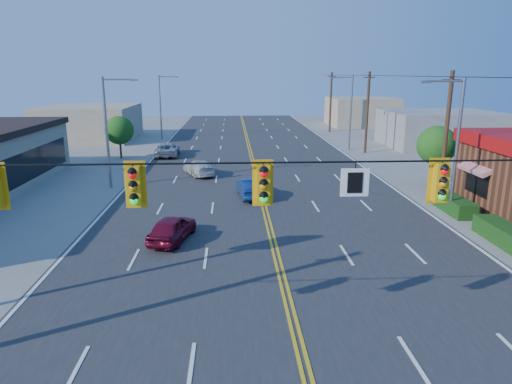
{
  "coord_description": "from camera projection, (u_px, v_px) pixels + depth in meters",
  "views": [
    {
      "loc": [
        -2.01,
        -11.44,
        8.22
      ],
      "look_at": [
        -0.76,
        11.58,
        2.2
      ],
      "focal_mm": 32.0,
      "sensor_mm": 36.0,
      "label": 1
    }
  ],
  "objects": [
    {
      "name": "ground",
      "position": [
        304.0,
        365.0,
        13.23
      ],
      "size": [
        160.0,
        160.0,
        0.0
      ],
      "primitive_type": "plane",
      "color": "gray",
      "rests_on": "ground"
    },
    {
      "name": "road",
      "position": [
        260.0,
        192.0,
        32.55
      ],
      "size": [
        20.0,
        120.0,
        0.06
      ],
      "primitive_type": "cube",
      "color": "#2D2D30",
      "rests_on": "ground"
    },
    {
      "name": "signal_span",
      "position": [
        304.0,
        204.0,
        11.99
      ],
      "size": [
        24.32,
        0.34,
        9.0
      ],
      "color": "#47301E",
      "rests_on": "ground"
    },
    {
      "name": "streetlight_se",
      "position": [
        454.0,
        140.0,
        26.18
      ],
      "size": [
        2.55,
        0.25,
        8.0
      ],
      "color": "gray",
      "rests_on": "ground"
    },
    {
      "name": "streetlight_ne",
      "position": [
        349.0,
        108.0,
        49.37
      ],
      "size": [
        2.55,
        0.25,
        8.0
      ],
      "color": "gray",
      "rests_on": "ground"
    },
    {
      "name": "streetlight_sw",
      "position": [
        109.0,
        126.0,
        32.78
      ],
      "size": [
        2.55,
        0.25,
        8.0
      ],
      "color": "gray",
      "rests_on": "ground"
    },
    {
      "name": "streetlight_nw",
      "position": [
        162.0,
        103.0,
        57.9
      ],
      "size": [
        2.55,
        0.25,
        8.0
      ],
      "color": "gray",
      "rests_on": "ground"
    },
    {
      "name": "utility_pole_near",
      "position": [
        446.0,
        136.0,
        30.2
      ],
      "size": [
        0.28,
        0.28,
        8.4
      ],
      "primitive_type": "cylinder",
      "color": "#47301E",
      "rests_on": "ground"
    },
    {
      "name": "utility_pole_mid",
      "position": [
        367.0,
        113.0,
        47.59
      ],
      "size": [
        0.28,
        0.28,
        8.4
      ],
      "primitive_type": "cylinder",
      "color": "#47301E",
      "rests_on": "ground"
    },
    {
      "name": "utility_pole_far",
      "position": [
        331.0,
        102.0,
        64.98
      ],
      "size": [
        0.28,
        0.28,
        8.4
      ],
      "primitive_type": "cylinder",
      "color": "#47301E",
      "rests_on": "ground"
    },
    {
      "name": "tree_kfc_rear",
      "position": [
        437.0,
        145.0,
        34.45
      ],
      "size": [
        2.94,
        2.94,
        4.41
      ],
      "color": "#47301E",
      "rests_on": "ground"
    },
    {
      "name": "tree_west",
      "position": [
        119.0,
        130.0,
        44.69
      ],
      "size": [
        2.8,
        2.8,
        4.2
      ],
      "color": "#47301E",
      "rests_on": "ground"
    },
    {
      "name": "bld_east_mid",
      "position": [
        440.0,
        129.0,
        52.52
      ],
      "size": [
        12.0,
        10.0,
        4.0
      ],
      "primitive_type": "cube",
      "color": "gray",
      "rests_on": "ground"
    },
    {
      "name": "bld_west_far",
      "position": [
        90.0,
        123.0,
        58.03
      ],
      "size": [
        11.0,
        12.0,
        4.2
      ],
      "primitive_type": "cube",
      "color": "tan",
      "rests_on": "ground"
    },
    {
      "name": "bld_east_far",
      "position": [
        361.0,
        112.0,
        73.57
      ],
      "size": [
        10.0,
        10.0,
        4.4
      ],
      "primitive_type": "cube",
      "color": "tan",
      "rests_on": "ground"
    },
    {
      "name": "car_magenta",
      "position": [
        172.0,
        229.0,
        22.83
      ],
      "size": [
        2.4,
        4.05,
        1.29
      ],
      "primitive_type": "imported",
      "rotation": [
        0.0,
        0.0,
        2.9
      ],
      "color": "maroon",
      "rests_on": "ground"
    },
    {
      "name": "car_blue",
      "position": [
        250.0,
        188.0,
        30.88
      ],
      "size": [
        1.84,
        4.1,
        1.31
      ],
      "primitive_type": "imported",
      "rotation": [
        0.0,
        0.0,
        3.26
      ],
      "color": "navy",
      "rests_on": "ground"
    },
    {
      "name": "car_white",
      "position": [
        199.0,
        168.0,
        37.65
      ],
      "size": [
        3.17,
        4.58,
        1.23
      ],
      "primitive_type": "imported",
      "rotation": [
        0.0,
        0.0,
        3.52
      ],
      "color": "silver",
      "rests_on": "ground"
    },
    {
      "name": "car_silver",
      "position": [
        167.0,
        150.0,
        46.14
      ],
      "size": [
        2.43,
        4.91,
        1.34
      ],
      "primitive_type": "imported",
      "rotation": [
        0.0,
        0.0,
        3.18
      ],
      "color": "#ACADB2",
      "rests_on": "ground"
    }
  ]
}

